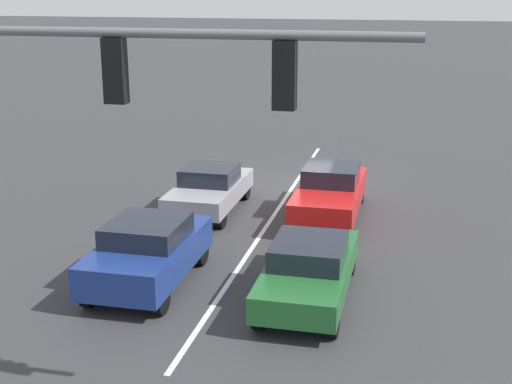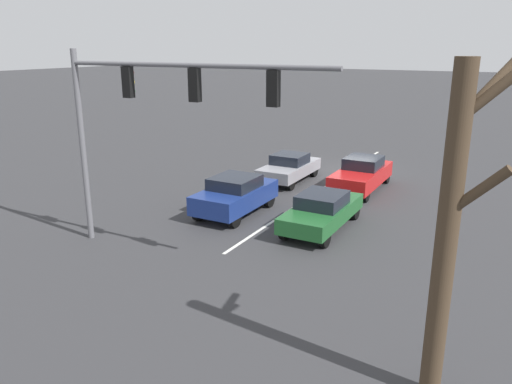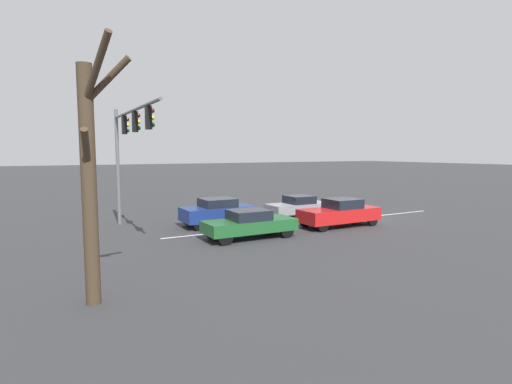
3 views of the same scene
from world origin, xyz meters
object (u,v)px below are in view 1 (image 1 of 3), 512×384
(car_navy_midlane_front, at_px, (148,251))
(car_red_leftlane_second, at_px, (330,192))
(car_gray_midlane_second, at_px, (210,189))
(car_darkgreen_leftlane_front, at_px, (309,269))
(traffic_signal_gantry, at_px, (9,114))

(car_navy_midlane_front, xyz_separation_m, car_red_leftlane_second, (-3.47, -5.92, -0.04))
(car_red_leftlane_second, bearing_deg, car_gray_midlane_second, 3.38)
(car_darkgreen_leftlane_front, height_order, traffic_signal_gantry, traffic_signal_gantry)
(car_red_leftlane_second, bearing_deg, traffic_signal_gantry, 71.06)
(car_navy_midlane_front, distance_m, car_red_leftlane_second, 6.86)
(car_darkgreen_leftlane_front, bearing_deg, car_navy_midlane_front, 0.37)
(car_gray_midlane_second, bearing_deg, car_darkgreen_leftlane_front, 125.13)
(car_gray_midlane_second, distance_m, traffic_signal_gantry, 11.27)
(car_darkgreen_leftlane_front, bearing_deg, traffic_signal_gantry, 50.35)
(traffic_signal_gantry, bearing_deg, car_red_leftlane_second, -108.94)
(car_red_leftlane_second, height_order, car_gray_midlane_second, car_red_leftlane_second)
(car_red_leftlane_second, relative_size, traffic_signal_gantry, 0.51)
(car_darkgreen_leftlane_front, height_order, car_navy_midlane_front, car_navy_midlane_front)
(car_darkgreen_leftlane_front, relative_size, car_navy_midlane_front, 1.11)
(traffic_signal_gantry, bearing_deg, car_navy_midlane_front, -92.50)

